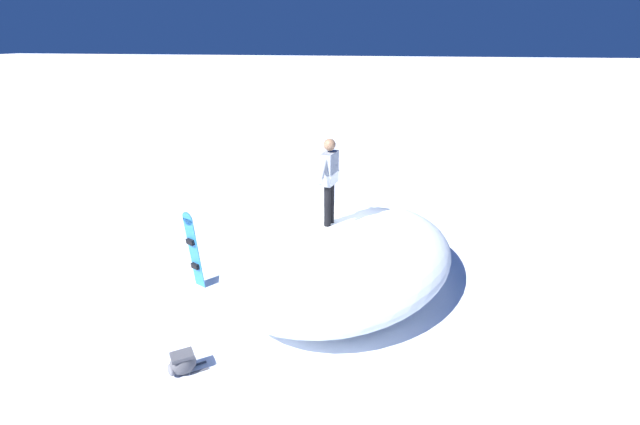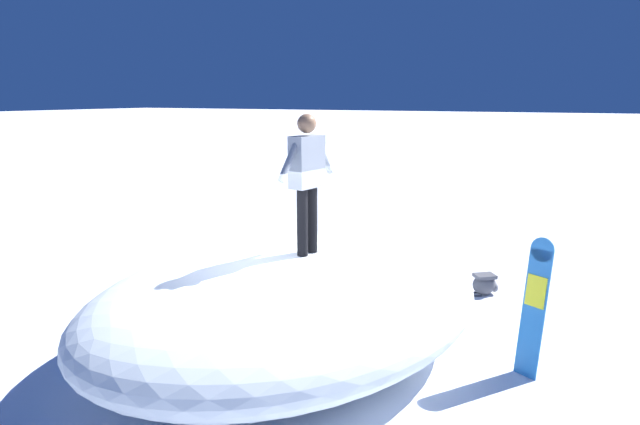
# 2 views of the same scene
# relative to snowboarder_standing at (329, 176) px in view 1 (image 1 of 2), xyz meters

# --- Properties ---
(ground) EXTENTS (240.00, 240.00, 0.00)m
(ground) POSITION_rel_snowboarder_standing_xyz_m (0.42, 0.49, -2.44)
(ground) COLOR white
(snow_mound) EXTENTS (6.12, 6.95, 1.40)m
(snow_mound) POSITION_rel_snowboarder_standing_xyz_m (0.27, -0.02, -1.74)
(snow_mound) COLOR white
(snow_mound) RESTS_ON ground
(snowboarder_standing) EXTENTS (0.31, 1.07, 1.78)m
(snowboarder_standing) POSITION_rel_snowboarder_standing_xyz_m (0.00, 0.00, 0.00)
(snowboarder_standing) COLOR black
(snowboarder_standing) RESTS_ON snow_mound
(snowboard_primary_upright) EXTENTS (0.34, 0.28, 1.76)m
(snowboard_primary_upright) POSITION_rel_snowboarder_standing_xyz_m (-2.74, -0.73, -1.53)
(snowboard_primary_upright) COLOR #2672BF
(snowboard_primary_upright) RESTS_ON ground
(backpack_near) EXTENTS (0.62, 0.56, 0.37)m
(backpack_near) POSITION_rel_snowboarder_standing_xyz_m (-1.80, -3.24, -2.25)
(backpack_near) COLOR #4C4C51
(backpack_near) RESTS_ON ground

